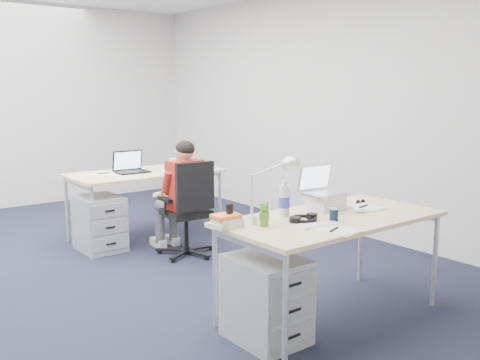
% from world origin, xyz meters
% --- Properties ---
extents(floor, '(7.00, 7.00, 0.00)m').
position_xyz_m(floor, '(0.00, 0.00, 0.00)').
color(floor, black).
rests_on(floor, ground).
extents(room, '(6.02, 7.02, 2.80)m').
position_xyz_m(room, '(0.00, 0.00, 1.71)').
color(room, silver).
rests_on(room, ground).
extents(desk_near, '(1.60, 0.80, 0.73)m').
position_xyz_m(desk_near, '(1.11, -1.71, 0.68)').
color(desk_near, '#DBBD7E').
rests_on(desk_near, ground).
extents(desk_far, '(1.60, 0.80, 0.73)m').
position_xyz_m(desk_far, '(1.08, 0.98, 0.68)').
color(desk_far, '#DBBD7E').
rests_on(desk_far, ground).
extents(office_chair, '(0.65, 0.65, 0.94)m').
position_xyz_m(office_chair, '(1.08, 0.13, 0.27)').
color(office_chair, black).
rests_on(office_chair, ground).
extents(seated_person, '(0.35, 0.61, 1.12)m').
position_xyz_m(seated_person, '(1.08, 0.29, 0.56)').
color(seated_person, '#A31D17').
rests_on(seated_person, ground).
extents(drawer_pedestal_near, '(0.40, 0.50, 0.55)m').
position_xyz_m(drawer_pedestal_near, '(0.51, -1.71, 0.28)').
color(drawer_pedestal_near, '#AEB2B3').
rests_on(drawer_pedestal_near, ground).
extents(drawer_pedestal_far, '(0.40, 0.50, 0.55)m').
position_xyz_m(drawer_pedestal_far, '(0.48, 0.84, 0.28)').
color(drawer_pedestal_far, '#AEB2B3').
rests_on(drawer_pedestal_far, ground).
extents(silver_laptop, '(0.32, 0.26, 0.32)m').
position_xyz_m(silver_laptop, '(1.24, -1.53, 0.89)').
color(silver_laptop, silver).
rests_on(silver_laptop, desk_near).
extents(wireless_keyboard, '(0.30, 0.19, 0.01)m').
position_xyz_m(wireless_keyboard, '(0.85, -1.84, 0.74)').
color(wireless_keyboard, white).
rests_on(wireless_keyboard, desk_near).
extents(computer_mouse, '(0.09, 0.11, 0.03)m').
position_xyz_m(computer_mouse, '(1.36, -1.75, 0.75)').
color(computer_mouse, white).
rests_on(computer_mouse, desk_near).
extents(headphones, '(0.25, 0.20, 0.04)m').
position_xyz_m(headphones, '(0.87, -1.67, 0.75)').
color(headphones, black).
rests_on(headphones, desk_near).
extents(can_koozie, '(0.07, 0.07, 0.10)m').
position_xyz_m(can_koozie, '(1.01, -1.82, 0.78)').
color(can_koozie, '#121F3A').
rests_on(can_koozie, desk_near).
extents(water_bottle, '(0.10, 0.10, 0.25)m').
position_xyz_m(water_bottle, '(0.86, -1.49, 0.86)').
color(water_bottle, silver).
rests_on(water_bottle, desk_near).
extents(bear_figurine, '(0.09, 0.07, 0.16)m').
position_xyz_m(bear_figurine, '(0.57, -1.62, 0.81)').
color(bear_figurine, '#367920').
rests_on(bear_figurine, desk_near).
extents(book_stack, '(0.22, 0.20, 0.08)m').
position_xyz_m(book_stack, '(0.36, -1.49, 0.77)').
color(book_stack, silver).
rests_on(book_stack, desk_near).
extents(cordless_phone, '(0.04, 0.03, 0.15)m').
position_xyz_m(cordless_phone, '(0.39, -1.49, 0.80)').
color(cordless_phone, black).
rests_on(cordless_phone, desk_near).
extents(papers_left, '(0.21, 0.28, 0.01)m').
position_xyz_m(papers_left, '(0.84, -1.99, 0.73)').
color(papers_left, '#F4FF93').
rests_on(papers_left, desk_near).
extents(papers_right, '(0.21, 0.28, 0.01)m').
position_xyz_m(papers_right, '(1.52, -1.67, 0.73)').
color(papers_right, '#F4FF93').
rests_on(papers_right, desk_near).
extents(sunglasses, '(0.10, 0.05, 0.02)m').
position_xyz_m(sunglasses, '(1.60, -1.56, 0.74)').
color(sunglasses, black).
rests_on(sunglasses, desk_near).
extents(desk_lamp, '(0.41, 0.27, 0.44)m').
position_xyz_m(desk_lamp, '(0.68, -1.53, 0.95)').
color(desk_lamp, silver).
rests_on(desk_lamp, desk_near).
extents(dark_laptop, '(0.34, 0.33, 0.24)m').
position_xyz_m(dark_laptop, '(0.93, 0.99, 0.85)').
color(dark_laptop, black).
rests_on(dark_laptop, desk_far).
extents(far_cup, '(0.10, 0.10, 0.11)m').
position_xyz_m(far_cup, '(1.48, 1.07, 0.78)').
color(far_cup, white).
rests_on(far_cup, desk_far).
extents(far_papers, '(0.27, 0.33, 0.01)m').
position_xyz_m(far_papers, '(0.65, 1.05, 0.73)').
color(far_papers, white).
rests_on(far_papers, desk_far).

